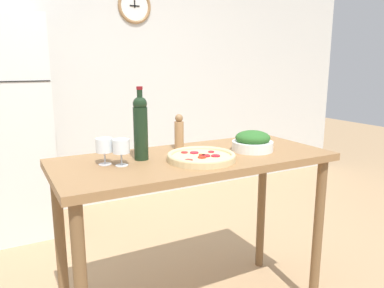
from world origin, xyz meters
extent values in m
cube|color=silver|center=(0.00, 2.05, 1.30)|extent=(6.40, 0.06, 2.60)
torus|color=#997047|center=(0.41, 2.01, 2.00)|extent=(0.34, 0.03, 0.34)
cylinder|color=white|center=(0.41, 2.02, 2.00)|extent=(0.30, 0.01, 0.30)
cube|color=black|center=(0.41, 2.01, 2.00)|extent=(0.10, 0.01, 0.01)
cube|color=black|center=(0.41, 2.01, 2.04)|extent=(0.01, 0.01, 0.13)
cube|color=silver|center=(-0.81, 1.70, 0.91)|extent=(0.61, 0.61, 1.82)
cube|color=black|center=(-0.81, 1.39, 1.31)|extent=(0.59, 0.01, 0.01)
cube|color=olive|center=(0.00, 0.00, 0.93)|extent=(1.48, 0.64, 0.04)
cylinder|color=brown|center=(0.68, -0.26, 0.46)|extent=(0.06, 0.06, 0.91)
cylinder|color=brown|center=(-0.68, 0.26, 0.46)|extent=(0.06, 0.06, 0.91)
cylinder|color=brown|center=(0.68, 0.26, 0.46)|extent=(0.06, 0.06, 0.91)
cylinder|color=black|center=(-0.28, 0.07, 1.09)|extent=(0.07, 0.07, 0.27)
sphere|color=black|center=(-0.28, 0.07, 1.24)|extent=(0.07, 0.07, 0.07)
cylinder|color=black|center=(-0.28, 0.07, 1.28)|extent=(0.03, 0.03, 0.07)
cylinder|color=maroon|center=(-0.28, 0.07, 1.32)|extent=(0.03, 0.03, 0.02)
cylinder|color=silver|center=(-0.40, 0.00, 0.96)|extent=(0.06, 0.06, 0.00)
cylinder|color=silver|center=(-0.40, 0.00, 0.99)|extent=(0.01, 0.01, 0.06)
cylinder|color=white|center=(-0.40, 0.00, 1.05)|extent=(0.08, 0.08, 0.07)
cylinder|color=maroon|center=(-0.40, 0.00, 1.03)|extent=(0.07, 0.07, 0.02)
cylinder|color=silver|center=(-0.47, 0.06, 0.96)|extent=(0.06, 0.06, 0.00)
cylinder|color=silver|center=(-0.47, 0.06, 0.99)|extent=(0.01, 0.01, 0.06)
cylinder|color=white|center=(-0.47, 0.06, 1.05)|extent=(0.08, 0.08, 0.07)
cylinder|color=maroon|center=(-0.47, 0.06, 1.03)|extent=(0.07, 0.07, 0.02)
cylinder|color=#AD7F51|center=(0.00, 0.19, 1.04)|extent=(0.05, 0.05, 0.16)
sphere|color=#936C45|center=(0.00, 0.19, 1.14)|extent=(0.04, 0.04, 0.04)
cylinder|color=white|center=(0.35, -0.04, 0.98)|extent=(0.23, 0.23, 0.05)
ellipsoid|color=#2D6628|center=(0.35, -0.04, 1.03)|extent=(0.20, 0.20, 0.08)
cylinder|color=#DBC189|center=(-0.01, -0.10, 0.97)|extent=(0.35, 0.35, 0.02)
torus|color=#DBC189|center=(-0.01, -0.10, 0.98)|extent=(0.35, 0.35, 0.02)
cylinder|color=red|center=(-0.02, -0.03, 0.98)|extent=(0.05, 0.05, 0.01)
cylinder|color=red|center=(-0.06, 0.00, 0.98)|extent=(0.04, 0.04, 0.01)
cylinder|color=red|center=(-0.01, -0.09, 0.98)|extent=(0.03, 0.03, 0.01)
cylinder|color=red|center=(0.07, -0.05, 0.98)|extent=(0.03, 0.03, 0.01)
cylinder|color=red|center=(0.04, -0.14, 0.98)|extent=(0.05, 0.05, 0.01)
cylinder|color=red|center=(0.00, -0.12, 0.98)|extent=(0.05, 0.05, 0.01)
cylinder|color=red|center=(-0.03, -0.13, 0.98)|extent=(0.04, 0.04, 0.01)
cylinder|color=red|center=(-0.12, -0.15, 0.98)|extent=(0.04, 0.04, 0.01)
camera|label=1|loc=(-0.93, -1.70, 1.44)|focal=35.00mm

